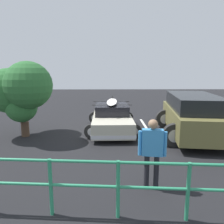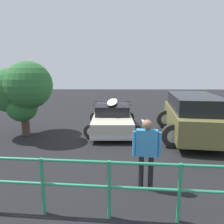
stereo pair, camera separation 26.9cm
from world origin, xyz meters
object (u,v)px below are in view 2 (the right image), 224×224
object	(u,v)px
person_bystander	(147,148)
suv_car	(193,115)
bush_near_left	(23,89)
sedan_car	(112,117)

from	to	relation	value
person_bystander	suv_car	bearing A→B (deg)	-121.18
suv_car	bush_near_left	distance (m)	6.95
suv_car	bush_near_left	world-z (taller)	bush_near_left
sedan_car	suv_car	distance (m)	3.49
sedan_car	suv_car	xyz separation A→B (m)	(-3.30, 1.07, 0.34)
suv_car	person_bystander	world-z (taller)	suv_car
sedan_car	person_bystander	distance (m)	5.22
bush_near_left	sedan_car	bearing A→B (deg)	-163.68
suv_car	person_bystander	bearing A→B (deg)	58.82
person_bystander	bush_near_left	world-z (taller)	bush_near_left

